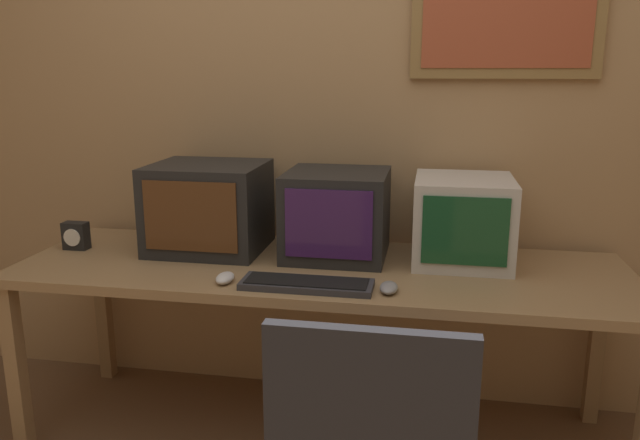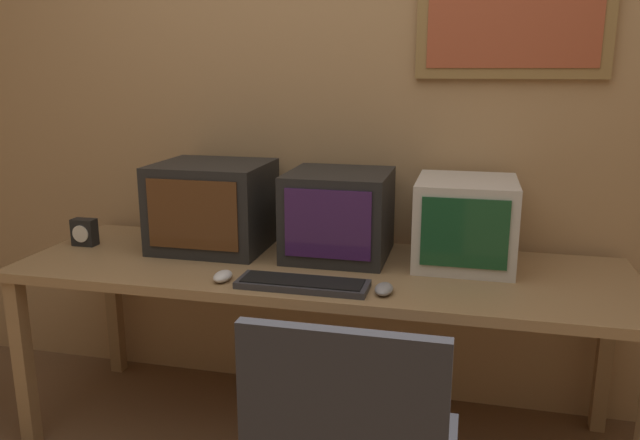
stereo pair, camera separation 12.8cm
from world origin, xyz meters
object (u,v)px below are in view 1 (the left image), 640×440
monitor_center (337,214)px  mouse_far_corner (225,278)px  desk_clock (76,236)px  monitor_right (463,220)px  keyboard_main (306,284)px  mouse_near_keyboard (389,288)px  monitor_left (209,207)px

monitor_center → mouse_far_corner: monitor_center is taller
desk_clock → monitor_right: bearing=4.5°
keyboard_main → mouse_near_keyboard: size_ratio=4.25×
monitor_center → desk_clock: 1.07m
monitor_center → monitor_left: bearing=-179.3°
monitor_center → desk_clock: size_ratio=3.53×
desk_clock → mouse_near_keyboard: bearing=-12.1°
monitor_center → desk_clock: bearing=-174.1°
monitor_center → mouse_near_keyboard: monitor_center is taller
keyboard_main → mouse_far_corner: mouse_far_corner is taller
monitor_center → keyboard_main: monitor_center is taller
monitor_left → desk_clock: (-0.53, -0.10, -0.12)m
monitor_right → mouse_near_keyboard: bearing=-121.8°
monitor_right → monitor_left: bearing=-179.0°
monitor_left → monitor_center: 0.52m
monitor_right → mouse_near_keyboard: size_ratio=3.77×
keyboard_main → mouse_near_keyboard: (0.28, 0.00, 0.00)m
monitor_center → monitor_right: size_ratio=1.00×
desk_clock → mouse_far_corner: bearing=-21.3°
monitor_left → keyboard_main: (0.48, -0.38, -0.16)m
monitor_left → monitor_center: monitor_left is taller
monitor_right → mouse_near_keyboard: (-0.25, -0.40, -0.14)m
keyboard_main → mouse_far_corner: bearing=-179.4°
monitor_left → monitor_center: bearing=0.7°
monitor_center → keyboard_main: bearing=-96.4°
monitor_right → monitor_center: bearing=-178.6°
mouse_near_keyboard → mouse_far_corner: size_ratio=1.05×
monitor_center → keyboard_main: 0.42m
monitor_left → mouse_far_corner: (0.19, -0.39, -0.16)m
monitor_right → keyboard_main: 0.68m
desk_clock → monitor_left: bearing=10.7°
monitor_center → monitor_right: 0.48m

